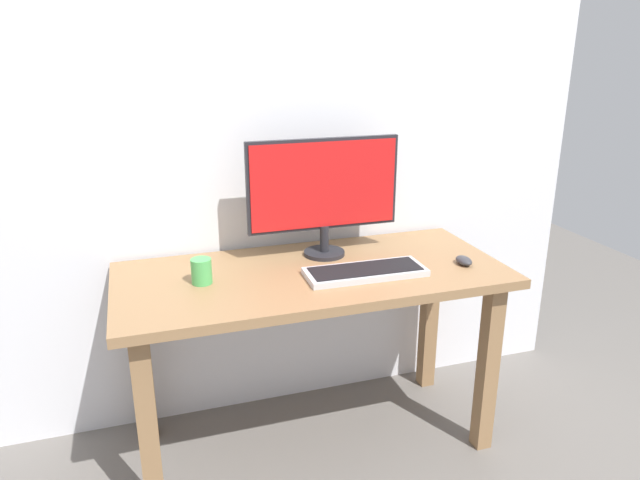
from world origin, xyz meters
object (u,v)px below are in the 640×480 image
keyboard_primary (365,272)px  coffee_mug (201,271)px  monitor (324,190)px  mouse (464,261)px  desk (313,299)px

keyboard_primary → coffee_mug: 0.60m
monitor → mouse: bearing=-30.1°
mouse → coffee_mug: size_ratio=0.95×
monitor → coffee_mug: bearing=-163.2°
desk → coffee_mug: (-0.41, 0.01, 0.16)m
keyboard_primary → coffee_mug: (-0.59, 0.11, 0.03)m
keyboard_primary → mouse: mouse is taller
keyboard_primary → coffee_mug: coffee_mug is taller
desk → mouse: size_ratio=16.69×
monitor → keyboard_primary: bearing=-73.6°
desk → keyboard_primary: keyboard_primary is taller
desk → coffee_mug: bearing=178.8°
keyboard_primary → mouse: (0.40, -0.02, 0.00)m
monitor → desk: bearing=-120.9°
mouse → coffee_mug: 1.00m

